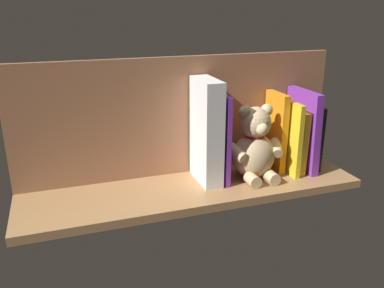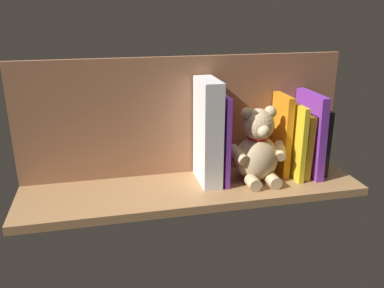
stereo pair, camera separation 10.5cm
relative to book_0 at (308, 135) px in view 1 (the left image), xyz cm
name	(u,v)px [view 1 (the left image)]	position (x,y,z in cm)	size (l,w,h in cm)	color
ground_plane	(192,189)	(37.23, 2.60, -10.49)	(90.84, 24.32, 2.20)	#A87A4C
shelf_back_panel	(181,117)	(37.23, -7.31, 7.16)	(90.84, 1.50, 33.11)	#986444
book_0	(308,135)	(0.00, 0.00, 0.00)	(2.18, 12.32, 18.78)	black
book_1	(303,130)	(2.95, 1.24, 2.29)	(2.23, 14.80, 23.37)	purple
book_2	(292,139)	(5.73, 0.63, -0.35)	(1.83, 13.59, 18.09)	yellow
book_3	(286,136)	(8.11, 1.10, 1.02)	(1.43, 14.53, 20.81)	yellow
book_4	(276,132)	(10.54, -0.98, 1.96)	(1.92, 10.36, 22.71)	orange
teddy_bear	(255,146)	(19.14, 3.05, -0.25)	(16.87, 13.10, 20.78)	#D1B284
book_5	(220,137)	(28.61, 0.53, 2.74)	(1.24, 13.38, 24.27)	purple
dictionary_thick_white	(207,132)	(32.47, 0.63, 4.69)	(5.00, 13.39, 28.15)	white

